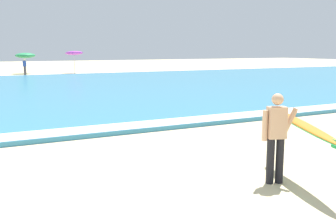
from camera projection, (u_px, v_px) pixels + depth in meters
name	position (u px, v px, depth m)	size (l,w,h in m)	color
ground_plane	(105.00, 198.00, 6.86)	(160.00, 160.00, 0.00)	beige
sea	(3.00, 92.00, 23.18)	(120.00, 28.00, 0.14)	teal
surf_foam	(47.00, 133.00, 11.42)	(120.00, 1.10, 0.01)	white
surfer_with_board	(289.00, 130.00, 7.51)	(1.36, 2.80, 1.73)	black
beach_umbrella_3	(25.00, 55.00, 40.99)	(1.98, 1.99, 2.14)	beige
beach_umbrella_4	(74.00, 53.00, 41.33)	(1.79, 1.82, 2.39)	beige
beachgoer_near_row_left	(25.00, 66.00, 38.97)	(0.32, 0.20, 1.58)	#383842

